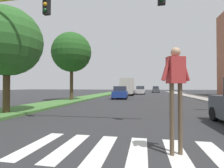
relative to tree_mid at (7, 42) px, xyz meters
name	(u,v)px	position (x,y,z in m)	size (l,w,h in m)	color
ground_plane	(143,97)	(7.39, 17.52, -4.10)	(140.00, 140.00, 0.00)	#2D2D30
crosswalk	(138,152)	(7.39, -4.00, -4.09)	(5.85, 2.20, 0.01)	silver
median_strip	(89,97)	(-0.44, 15.52, -4.02)	(3.05, 64.00, 0.15)	#477A38
tree_mid	(7,42)	(0.00, 0.00, 0.00)	(3.85, 3.85, 5.89)	#4C3823
tree_far	(72,52)	(-0.35, 9.36, 1.29)	(4.36, 4.36, 7.43)	#4C3823
sidewalk_right	(206,98)	(15.32, 15.52, -4.02)	(3.00, 64.00, 0.15)	#9E9991
traffic_light_gantry	(46,22)	(3.36, -1.55, 0.26)	(8.82, 0.30, 6.00)	gold
pedestrian_performer	(176,83)	(8.27, -4.03, -2.44)	(0.72, 0.39, 2.49)	brown
sedan_midblock	(120,93)	(4.41, 14.27, -3.33)	(2.15, 4.69, 1.65)	navy
sedan_distant	(141,90)	(6.75, 28.48, -3.30)	(2.07, 4.12, 1.74)	silver
sedan_far_horizon	(156,90)	(10.65, 40.34, -3.29)	(1.87, 4.39, 1.74)	#474C51
truck_box_delivery	(128,86)	(4.50, 23.64, -2.46)	(2.40, 6.20, 3.10)	silver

